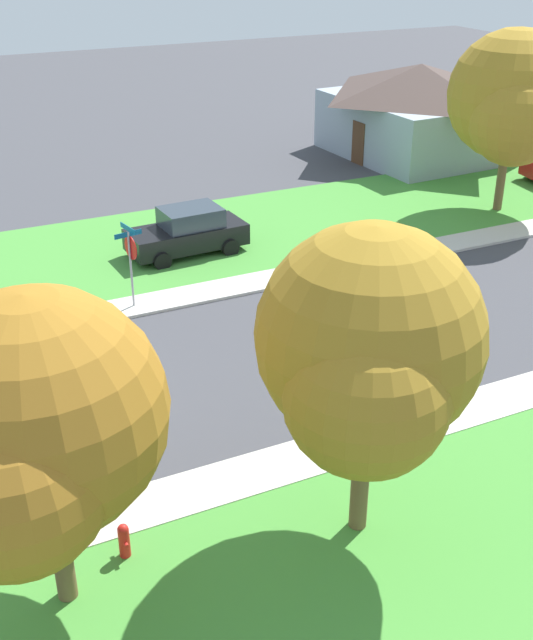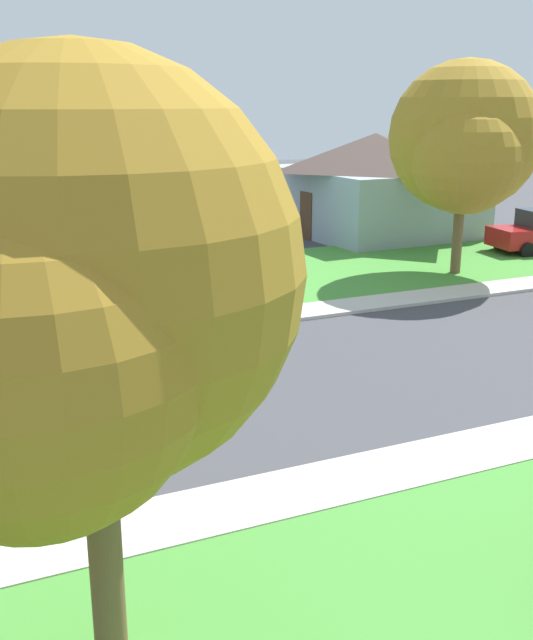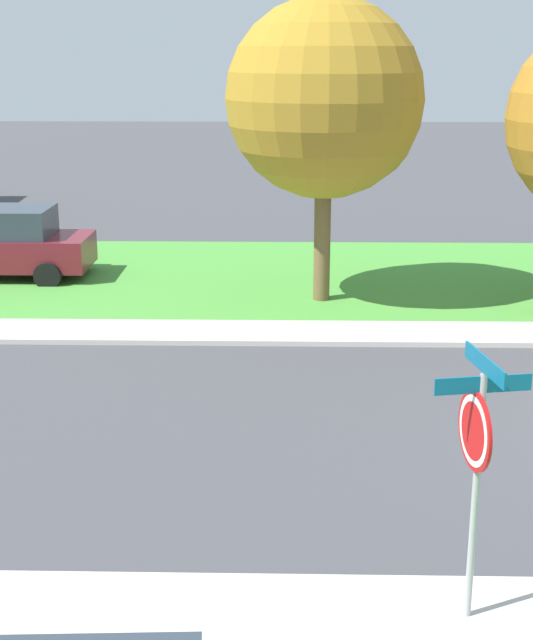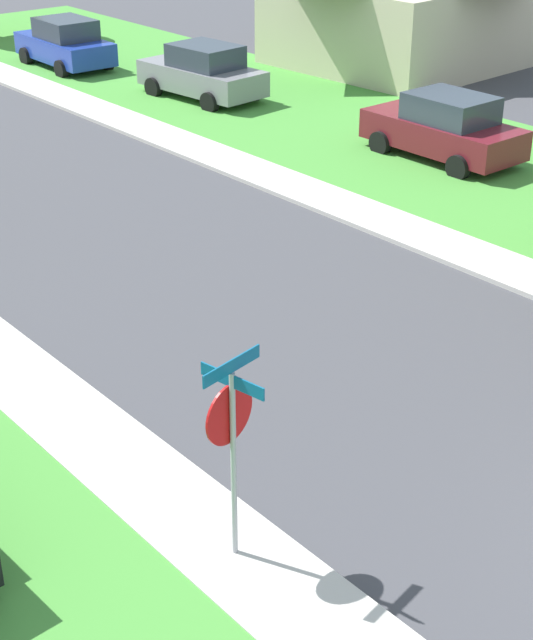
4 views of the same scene
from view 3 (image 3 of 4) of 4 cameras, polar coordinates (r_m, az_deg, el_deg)
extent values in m
cube|color=#479338|center=(23.28, -13.34, 2.73)|extent=(8.00, 56.00, 0.08)
cylinder|color=#9E9EA3|center=(8.99, 12.83, -11.11)|extent=(0.07, 0.07, 2.60)
cylinder|color=red|center=(8.66, 12.84, -6.74)|extent=(0.75, 0.16, 0.76)
cylinder|color=white|center=(8.65, 12.73, -6.75)|extent=(0.66, 0.12, 0.67)
cylinder|color=red|center=(8.65, 12.70, -6.75)|extent=(0.54, 0.10, 0.55)
cube|color=#0F5B84|center=(8.45, 13.43, -2.72)|extent=(0.91, 0.18, 0.16)
cube|color=#0F5B84|center=(8.51, 13.34, -3.92)|extent=(0.18, 0.91, 0.16)
cube|color=maroon|center=(23.18, -16.16, 4.13)|extent=(1.81, 4.30, 0.76)
cube|color=#2D3842|center=(22.98, -15.83, 5.89)|extent=(1.60, 2.10, 0.68)
cylinder|color=black|center=(22.05, -13.45, 2.71)|extent=(0.24, 0.64, 0.64)
cylinder|color=black|center=(23.74, -12.38, 3.75)|extent=(0.24, 0.64, 0.64)
cylinder|color=brown|center=(20.03, 3.49, 5.17)|extent=(0.36, 0.36, 2.96)
sphere|color=olive|center=(19.66, 3.64, 13.61)|extent=(4.17, 4.17, 4.17)
sphere|color=olive|center=(20.66, 5.28, 12.26)|extent=(2.92, 2.92, 2.92)
camera|label=1|loc=(31.63, 17.56, 26.20)|focal=44.65mm
camera|label=2|loc=(26.71, 5.98, 17.58)|focal=42.11mm
camera|label=4|loc=(9.68, 82.94, 18.30)|focal=54.77mm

